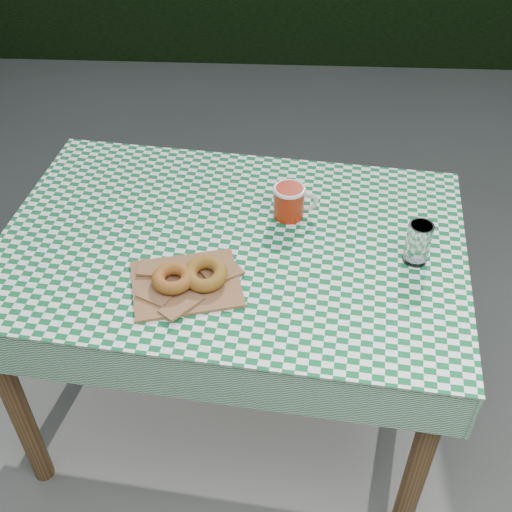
% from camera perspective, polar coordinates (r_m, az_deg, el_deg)
% --- Properties ---
extents(ground, '(60.00, 60.00, 0.00)m').
position_cam_1_polar(ground, '(2.20, 1.03, -16.66)').
color(ground, '#52524D').
rests_on(ground, ground).
extents(table, '(1.31, 0.95, 0.75)m').
position_cam_1_polar(table, '(1.99, -1.95, -6.95)').
color(table, '#512E1B').
rests_on(table, ground).
extents(tablecloth, '(1.34, 0.97, 0.01)m').
position_cam_1_polar(tablecloth, '(1.73, -2.24, 1.36)').
color(tablecloth, '#0E5D2F').
rests_on(tablecloth, table).
extents(paper_bag, '(0.31, 0.27, 0.01)m').
position_cam_1_polar(paper_bag, '(1.60, -6.25, -2.41)').
color(paper_bag, '#925F3F').
rests_on(paper_bag, tablecloth).
extents(bagel_front, '(0.12, 0.12, 0.03)m').
position_cam_1_polar(bagel_front, '(1.58, -7.41, -1.97)').
color(bagel_front, '#994D1F').
rests_on(bagel_front, paper_bag).
extents(bagel_back, '(0.14, 0.14, 0.03)m').
position_cam_1_polar(bagel_back, '(1.58, -4.54, -1.58)').
color(bagel_back, brown).
rests_on(bagel_back, paper_bag).
extents(coffee_mug, '(0.18, 0.18, 0.09)m').
position_cam_1_polar(coffee_mug, '(1.78, 2.94, 4.83)').
color(coffee_mug, '#A4230A').
rests_on(coffee_mug, tablecloth).
extents(drinking_glass, '(0.07, 0.07, 0.11)m').
position_cam_1_polar(drinking_glass, '(1.68, 14.23, 1.14)').
color(drinking_glass, silver).
rests_on(drinking_glass, tablecloth).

